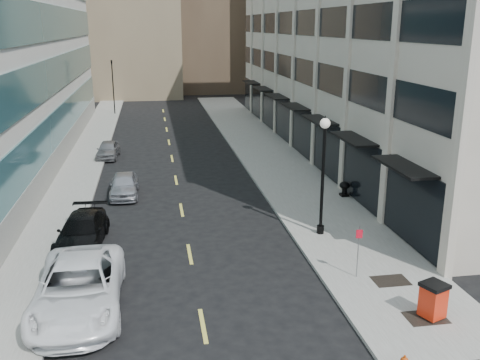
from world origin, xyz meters
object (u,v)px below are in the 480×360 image
object	(u,v)px
car_black_pickup	(82,231)
urn_planter	(345,187)
car_grey_sedan	(108,150)
traffic_signal	(112,64)
car_white_van	(79,288)
trash_bin	(433,299)
sign_post	(359,244)
lamppost	(323,166)
car_silver_sedan	(124,185)

from	to	relation	value
car_black_pickup	urn_planter	xyz separation A→B (m)	(14.40, 4.73, -0.03)
car_grey_sedan	urn_planter	distance (m)	19.07
traffic_signal	car_white_van	xyz separation A→B (m)	(1.27, -44.28, -4.82)
car_grey_sedan	trash_bin	distance (m)	28.89
car_white_van	trash_bin	distance (m)	12.33
sign_post	urn_planter	distance (m)	10.66
traffic_signal	car_white_van	bearing A→B (deg)	-88.35
traffic_signal	lamppost	bearing A→B (deg)	-73.00
traffic_signal	car_silver_sedan	xyz separation A→B (m)	(2.30, -30.90, -5.03)
car_silver_sedan	traffic_signal	bearing A→B (deg)	94.43
traffic_signal	car_black_pickup	xyz separation A→B (m)	(0.70, -38.24, -5.01)
car_black_pickup	car_grey_sedan	distance (m)	17.24
car_white_van	car_silver_sedan	size ratio (longest dim) A/B	1.60
sign_post	lamppost	bearing A→B (deg)	96.07
car_silver_sedan	sign_post	world-z (taller)	sign_post
car_white_van	car_black_pickup	size ratio (longest dim) A/B	1.32
trash_bin	sign_post	xyz separation A→B (m)	(-1.40, 3.35, 0.72)
car_white_van	car_grey_sedan	bearing A→B (deg)	91.14
traffic_signal	car_black_pickup	size ratio (longest dim) A/B	1.42
trash_bin	car_black_pickup	bearing A→B (deg)	122.95
sign_post	car_silver_sedan	bearing A→B (deg)	133.06
car_white_van	lamppost	distance (m)	12.19
car_silver_sedan	lamppost	bearing A→B (deg)	-39.71
car_silver_sedan	car_grey_sedan	distance (m)	10.02
trash_bin	urn_planter	bearing A→B (deg)	60.16
lamppost	sign_post	bearing A→B (deg)	-90.00
trash_bin	lamppost	distance (m)	8.63
car_white_van	urn_planter	xyz separation A→B (m)	(13.83, 10.77, -0.22)
traffic_signal	urn_planter	distance (m)	37.10
car_black_pickup	trash_bin	world-z (taller)	trash_bin
traffic_signal	car_silver_sedan	size ratio (longest dim) A/B	1.72
car_white_van	car_silver_sedan	xyz separation A→B (m)	(1.03, 13.38, -0.21)
car_black_pickup	lamppost	distance (m)	11.57
car_white_van	car_grey_sedan	xyz separation A→B (m)	(-0.57, 23.28, -0.25)
traffic_signal	car_grey_sedan	distance (m)	21.61
car_white_van	sign_post	world-z (taller)	sign_post
traffic_signal	car_grey_sedan	xyz separation A→B (m)	(0.70, -21.00, -5.07)
car_white_van	car_black_pickup	distance (m)	6.07
sign_post	traffic_signal	bearing A→B (deg)	111.32
trash_bin	sign_post	distance (m)	3.71
lamppost	urn_planter	distance (m)	6.90
lamppost	sign_post	distance (m)	5.12
car_silver_sedan	urn_planter	bearing A→B (deg)	-11.37
car_black_pickup	sign_post	size ratio (longest dim) A/B	2.27
sign_post	trash_bin	bearing A→B (deg)	-61.21
car_white_van	lamppost	bearing A→B (deg)	26.48
lamppost	traffic_signal	bearing A→B (deg)	107.00
car_black_pickup	car_grey_sedan	size ratio (longest dim) A/B	1.28
urn_planter	lamppost	bearing A→B (deg)	-120.60
car_white_van	lamppost	xyz separation A→B (m)	(10.63, 5.36, 2.63)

